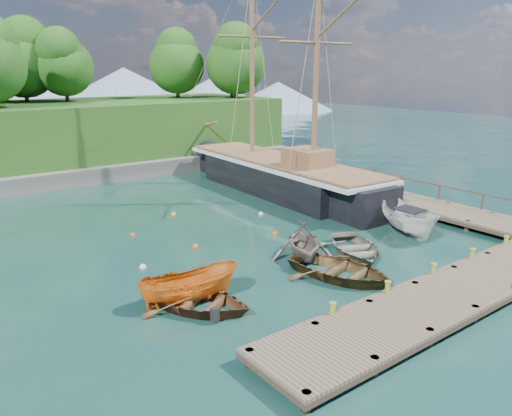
# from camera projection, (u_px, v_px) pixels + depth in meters

# --- Properties ---
(ground) EXTENTS (160.00, 160.00, 0.00)m
(ground) POSITION_uv_depth(u_px,v_px,m) (315.00, 261.00, 23.98)
(ground) COLOR #15352A
(ground) RESTS_ON ground
(dock_near) EXTENTS (20.00, 3.20, 1.10)m
(dock_near) POSITION_uv_depth(u_px,v_px,m) (463.00, 288.00, 20.01)
(dock_near) COLOR #493E2D
(dock_near) RESTS_ON ground
(dock_east) EXTENTS (3.20, 24.00, 1.10)m
(dock_east) POSITION_uv_depth(u_px,v_px,m) (365.00, 191.00, 35.89)
(dock_east) COLOR #493E2D
(dock_east) RESTS_ON ground
(bollard_0) EXTENTS (0.26, 0.26, 0.45)m
(bollard_0) POSITION_uv_depth(u_px,v_px,m) (332.00, 329.00, 17.74)
(bollard_0) COLOR olive
(bollard_0) RESTS_ON ground
(bollard_1) EXTENTS (0.26, 0.26, 0.45)m
(bollard_1) POSITION_uv_depth(u_px,v_px,m) (386.00, 306.00, 19.47)
(bollard_1) COLOR olive
(bollard_1) RESTS_ON ground
(bollard_2) EXTENTS (0.26, 0.26, 0.45)m
(bollard_2) POSITION_uv_depth(u_px,v_px,m) (432.00, 286.00, 21.21)
(bollard_2) COLOR olive
(bollard_2) RESTS_ON ground
(bollard_3) EXTENTS (0.26, 0.26, 0.45)m
(bollard_3) POSITION_uv_depth(u_px,v_px,m) (471.00, 270.00, 22.94)
(bollard_3) COLOR olive
(bollard_3) RESTS_ON ground
(bollard_4) EXTENTS (0.26, 0.26, 0.45)m
(bollard_4) POSITION_uv_depth(u_px,v_px,m) (504.00, 256.00, 24.67)
(bollard_4) COLOR olive
(bollard_4) RESTS_ON ground
(rowboat_0) EXTENTS (4.88, 5.36, 0.91)m
(rowboat_0) POSITION_uv_depth(u_px,v_px,m) (198.00, 309.00, 19.24)
(rowboat_0) COLOR brown
(rowboat_0) RESTS_ON ground
(rowboat_1) EXTENTS (4.66, 4.81, 1.94)m
(rowboat_1) POSITION_uv_depth(u_px,v_px,m) (303.00, 258.00, 24.42)
(rowboat_1) COLOR #6D6058
(rowboat_1) RESTS_ON ground
(rowboat_2) EXTENTS (4.59, 5.58, 1.01)m
(rowboat_2) POSITION_uv_depth(u_px,v_px,m) (340.00, 278.00, 22.06)
(rowboat_2) COLOR brown
(rowboat_2) RESTS_ON ground
(rowboat_3) EXTENTS (4.74, 5.27, 0.90)m
(rowboat_3) POSITION_uv_depth(u_px,v_px,m) (355.00, 254.00, 24.87)
(rowboat_3) COLOR slate
(rowboat_3) RESTS_ON ground
(motorboat_orange) EXTENTS (4.23, 2.30, 1.55)m
(motorboat_orange) POSITION_uv_depth(u_px,v_px,m) (190.00, 302.00, 19.76)
(motorboat_orange) COLOR orange
(motorboat_orange) RESTS_ON ground
(cabin_boat_white) EXTENTS (3.57, 5.25, 1.90)m
(cabin_boat_white) POSITION_uv_depth(u_px,v_px,m) (408.00, 234.00, 27.92)
(cabin_boat_white) COLOR silver
(cabin_boat_white) RESTS_ON ground
(schooner) EXTENTS (5.63, 26.41, 19.14)m
(schooner) POSITION_uv_depth(u_px,v_px,m) (280.00, 178.00, 37.03)
(schooner) COLOR black
(schooner) RESTS_ON ground
(mooring_buoy_0) EXTENTS (0.34, 0.34, 0.34)m
(mooring_buoy_0) POSITION_uv_depth(u_px,v_px,m) (143.00, 268.00, 23.16)
(mooring_buoy_0) COLOR silver
(mooring_buoy_0) RESTS_ON ground
(mooring_buoy_1) EXTENTS (0.35, 0.35, 0.35)m
(mooring_buoy_1) POSITION_uv_depth(u_px,v_px,m) (195.00, 247.00, 25.81)
(mooring_buoy_1) COLOR #E64618
(mooring_buoy_1) RESTS_ON ground
(mooring_buoy_2) EXTENTS (0.30, 0.30, 0.30)m
(mooring_buoy_2) POSITION_uv_depth(u_px,v_px,m) (275.00, 234.00, 27.82)
(mooring_buoy_2) COLOR #F45604
(mooring_buoy_2) RESTS_ON ground
(mooring_buoy_3) EXTENTS (0.31, 0.31, 0.31)m
(mooring_buoy_3) POSITION_uv_depth(u_px,v_px,m) (261.00, 214.00, 31.60)
(mooring_buoy_3) COLOR silver
(mooring_buoy_3) RESTS_ON ground
(mooring_buoy_4) EXTENTS (0.29, 0.29, 0.29)m
(mooring_buoy_4) POSITION_uv_depth(u_px,v_px,m) (133.00, 236.00, 27.61)
(mooring_buoy_4) COLOR #F6440D
(mooring_buoy_4) RESTS_ON ground
(mooring_buoy_5) EXTENTS (0.36, 0.36, 0.36)m
(mooring_buoy_5) POSITION_uv_depth(u_px,v_px,m) (174.00, 215.00, 31.47)
(mooring_buoy_5) COLOR orange
(mooring_buoy_5) RESTS_ON ground
(distant_ridge) EXTENTS (117.00, 40.00, 10.00)m
(distant_ridge) POSITION_uv_depth(u_px,v_px,m) (31.00, 98.00, 79.16)
(distant_ridge) COLOR #728CA5
(distant_ridge) RESTS_ON ground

